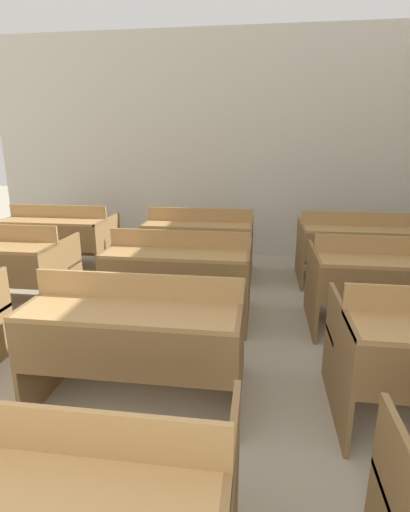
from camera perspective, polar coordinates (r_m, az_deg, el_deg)
The scene contains 9 objects.
wall_back at distance 5.95m, azimuth -0.39°, elevation 15.15°, with size 6.21×0.06×3.13m.
bench_front_center at distance 1.67m, azimuth -23.02°, elevation -30.24°, with size 1.31×0.85×0.87m.
bench_second_center at distance 2.63m, azimuth -9.33°, elevation -10.85°, with size 1.31×0.85×0.87m.
bench_third_center at distance 3.76m, azimuth -3.61°, elevation -2.31°, with size 1.31×0.85×0.87m.
bench_third_right at distance 3.87m, azimuth 24.67°, elevation -3.24°, with size 1.31×0.85×0.87m.
bench_back_left at distance 5.56m, azimuth -20.01°, elevation 2.74°, with size 1.31×0.85×0.87m.
bench_back_center at distance 4.99m, azimuth -0.76°, elevation 2.29°, with size 1.31×0.85×0.87m.
bench_back_right at distance 5.04m, azimuth 20.80°, elevation 1.39°, with size 1.31×0.85×0.87m.
wastepaper_bin at distance 6.12m, azimuth 26.51°, elevation 0.43°, with size 0.23×0.23×0.38m.
Camera 1 is at (0.86, 0.34, 1.64)m, focal length 28.00 mm.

